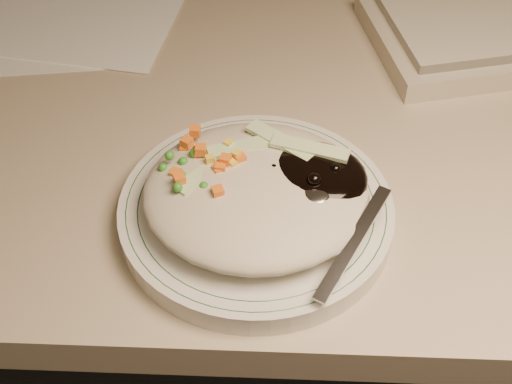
{
  "coord_description": "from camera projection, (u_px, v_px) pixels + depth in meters",
  "views": [
    {
      "loc": [
        -0.04,
        0.74,
        1.21
      ],
      "look_at": [
        -0.06,
        1.16,
        0.78
      ],
      "focal_mm": 50.0,
      "sensor_mm": 36.0,
      "label": 1
    }
  ],
  "objects": [
    {
      "name": "plate_rim",
      "position": [
        256.0,
        205.0,
        0.62
      ],
      "size": [
        0.23,
        0.23,
        0.0
      ],
      "color": "#144723",
      "rests_on": "plate"
    },
    {
      "name": "papers",
      "position": [
        19.0,
        17.0,
        0.86
      ],
      "size": [
        0.41,
        0.29,
        0.0
      ],
      "color": "white",
      "rests_on": "desk"
    },
    {
      "name": "plate",
      "position": [
        256.0,
        213.0,
        0.63
      ],
      "size": [
        0.24,
        0.24,
        0.02
      ],
      "primitive_type": "cylinder",
      "color": "silver",
      "rests_on": "desk"
    },
    {
      "name": "meal",
      "position": [
        261.0,
        188.0,
        0.6
      ],
      "size": [
        0.21,
        0.19,
        0.05
      ],
      "color": "#C1B69C",
      "rests_on": "plate"
    },
    {
      "name": "desk",
      "position": [
        308.0,
        199.0,
        0.93
      ],
      "size": [
        1.4,
        0.7,
        0.74
      ],
      "color": "tan",
      "rests_on": "ground"
    }
  ]
}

